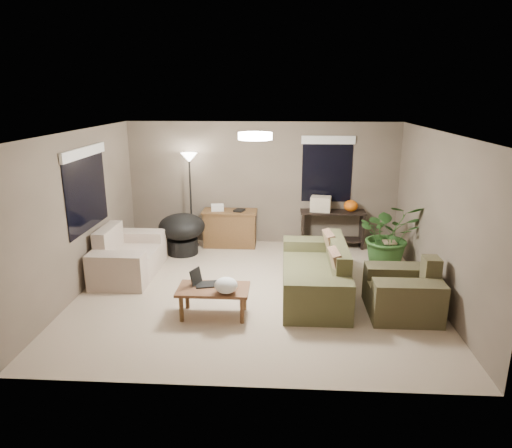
# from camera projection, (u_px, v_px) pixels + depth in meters

# --- Properties ---
(room_shell) EXTENTS (5.50, 5.50, 5.50)m
(room_shell) POSITION_uv_depth(u_px,v_px,m) (255.00, 215.00, 6.96)
(room_shell) COLOR tan
(room_shell) RESTS_ON ground
(main_sofa) EXTENTS (0.95, 2.20, 0.85)m
(main_sofa) POSITION_uv_depth(u_px,v_px,m) (316.00, 276.00, 7.12)
(main_sofa) COLOR #4C4B2D
(main_sofa) RESTS_ON ground
(throw_pillows) EXTENTS (0.29, 1.37, 0.47)m
(throw_pillows) POSITION_uv_depth(u_px,v_px,m) (334.00, 255.00, 7.01)
(throw_pillows) COLOR #8C7251
(throw_pillows) RESTS_ON main_sofa
(loveseat) EXTENTS (0.90, 1.60, 0.85)m
(loveseat) POSITION_uv_depth(u_px,v_px,m) (127.00, 258.00, 7.87)
(loveseat) COLOR beige
(loveseat) RESTS_ON ground
(armchair) EXTENTS (0.95, 1.00, 0.85)m
(armchair) POSITION_uv_depth(u_px,v_px,m) (403.00, 294.00, 6.49)
(armchair) COLOR #49442C
(armchair) RESTS_ON ground
(coffee_table) EXTENTS (1.00, 0.55, 0.42)m
(coffee_table) POSITION_uv_depth(u_px,v_px,m) (213.00, 292.00, 6.39)
(coffee_table) COLOR brown
(coffee_table) RESTS_ON ground
(laptop) EXTENTS (0.42, 0.30, 0.24)m
(laptop) POSITION_uv_depth(u_px,v_px,m) (202.00, 281.00, 6.46)
(laptop) COLOR black
(laptop) RESTS_ON coffee_table
(plastic_bag) EXTENTS (0.40, 0.39, 0.22)m
(plastic_bag) POSITION_uv_depth(u_px,v_px,m) (226.00, 285.00, 6.19)
(plastic_bag) COLOR white
(plastic_bag) RESTS_ON coffee_table
(desk) EXTENTS (1.10, 0.50, 0.75)m
(desk) POSITION_uv_depth(u_px,v_px,m) (230.00, 228.00, 9.34)
(desk) COLOR brown
(desk) RESTS_ON ground
(desk_papers) EXTENTS (0.71, 0.30, 0.12)m
(desk_papers) POSITION_uv_depth(u_px,v_px,m) (222.00, 208.00, 9.22)
(desk_papers) COLOR silver
(desk_papers) RESTS_ON desk
(console_table) EXTENTS (1.30, 0.40, 0.75)m
(console_table) POSITION_uv_depth(u_px,v_px,m) (332.00, 226.00, 9.28)
(console_table) COLOR black
(console_table) RESTS_ON ground
(pumpkin) EXTENTS (0.36, 0.36, 0.23)m
(pumpkin) POSITION_uv_depth(u_px,v_px,m) (351.00, 206.00, 9.14)
(pumpkin) COLOR orange
(pumpkin) RESTS_ON console_table
(cardboard_box) EXTENTS (0.44, 0.36, 0.30)m
(cardboard_box) POSITION_uv_depth(u_px,v_px,m) (321.00, 204.00, 9.16)
(cardboard_box) COLOR beige
(cardboard_box) RESTS_ON console_table
(papasan_chair) EXTENTS (1.02, 1.02, 0.80)m
(papasan_chair) POSITION_uv_depth(u_px,v_px,m) (182.00, 231.00, 8.86)
(papasan_chair) COLOR black
(papasan_chair) RESTS_ON ground
(floor_lamp) EXTENTS (0.32, 0.32, 1.91)m
(floor_lamp) POSITION_uv_depth(u_px,v_px,m) (190.00, 169.00, 9.02)
(floor_lamp) COLOR black
(floor_lamp) RESTS_ON ground
(ceiling_fixture) EXTENTS (0.50, 0.50, 0.10)m
(ceiling_fixture) POSITION_uv_depth(u_px,v_px,m) (255.00, 136.00, 6.63)
(ceiling_fixture) COLOR white
(ceiling_fixture) RESTS_ON room_shell
(houseplant) EXTENTS (1.10, 1.22, 0.96)m
(houseplant) POSITION_uv_depth(u_px,v_px,m) (389.00, 242.00, 8.15)
(houseplant) COLOR #2D5923
(houseplant) RESTS_ON ground
(cat_scratching_post) EXTENTS (0.32, 0.32, 0.50)m
(cat_scratching_post) POSITION_uv_depth(u_px,v_px,m) (388.00, 256.00, 8.19)
(cat_scratching_post) COLOR tan
(cat_scratching_post) RESTS_ON ground
(window_left) EXTENTS (0.05, 1.56, 1.33)m
(window_left) POSITION_uv_depth(u_px,v_px,m) (86.00, 175.00, 7.25)
(window_left) COLOR black
(window_left) RESTS_ON room_shell
(window_back) EXTENTS (1.06, 0.05, 1.33)m
(window_back) POSITION_uv_depth(u_px,v_px,m) (327.00, 158.00, 9.11)
(window_back) COLOR black
(window_back) RESTS_ON room_shell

